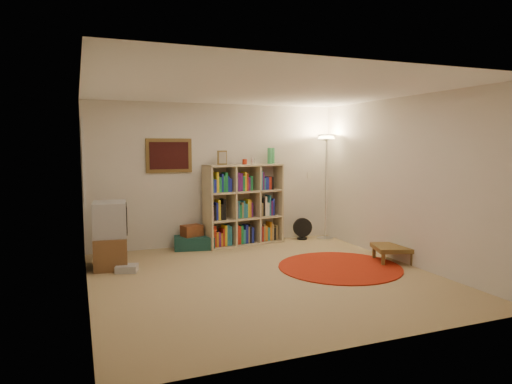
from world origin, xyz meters
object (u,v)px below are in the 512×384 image
bookshelf (243,206)px  tv_stand (111,236)px  suitcase (194,242)px  floor_fan (302,229)px  floor_lamp (326,153)px  side_table (393,248)px

bookshelf → tv_stand: 2.43m
suitcase → bookshelf: bearing=11.0°
floor_fan → floor_lamp: bearing=-4.3°
bookshelf → floor_lamp: size_ratio=0.88×
bookshelf → floor_lamp: bearing=-13.4°
floor_fan → suitcase: 2.09m
floor_lamp → floor_fan: size_ratio=4.81×
floor_fan → suitcase: bearing=-167.9°
floor_lamp → suitcase: size_ratio=2.64×
bookshelf → floor_fan: 1.29m
floor_fan → side_table: bearing=-62.8°
floor_lamp → suitcase: bearing=176.9°
suitcase → side_table: size_ratio=1.07×
tv_stand → side_table: tv_stand is taller
floor_fan → tv_stand: size_ratio=0.43×
bookshelf → tv_stand: bearing=-171.2°
floor_lamp → side_table: floor_lamp is taller
bookshelf → side_table: bookshelf is taller
suitcase → side_table: side_table is taller
floor_lamp → bookshelf: bearing=175.1°
bookshelf → suitcase: (-0.89, -0.00, -0.59)m
bookshelf → tv_stand: (-2.31, -0.72, -0.23)m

